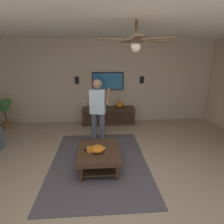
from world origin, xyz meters
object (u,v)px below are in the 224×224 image
Objects in this scene: remote_white at (102,149)px; potted_plant_tall at (6,108)px; remote_black at (87,148)px; wall_speaker_right at (77,80)px; person_standing at (98,109)px; bowl at (97,149)px; coffee_table at (99,154)px; book at (91,150)px; vase_round at (120,104)px; ceiling_fan at (136,42)px; wall_speaker_left at (142,80)px; tv at (108,81)px; media_console at (108,116)px.

potted_plant_tall is at bearing 112.48° from remote_white.
remote_white is 1.00× the size of remote_black.
potted_plant_tall is 4.20× the size of wall_speaker_right.
person_standing is 3.15m from potted_plant_tall.
coffee_table is at bearing -16.69° from bowl.
book is 1.00× the size of vase_round.
ceiling_fan is at bearing -111.78° from bowl.
remote_white is at bearing 87.08° from book.
vase_round is at bearing 110.58° from wall_speaker_left.
vase_round is at bearing -88.49° from potted_plant_tall.
potted_plant_tall is 3.45× the size of bowl.
tv is 2.97m from remote_black.
tv is 1.10× the size of potted_plant_tall.
wall_speaker_right is at bearing -179.80° from book.
coffee_table is at bearing -6.61° from tv.
tv is at bearing 160.17° from book.
person_standing is at bearing 153.67° from vase_round.
wall_speaker_left is (2.77, -1.68, 1.00)m from remote_black.
person_standing is 2.30m from wall_speaker_left.
bowl is 0.14m from book.
vase_round is (2.49, -0.93, 0.25)m from remote_black.
wall_speaker_left is (2.80, -1.39, 1.00)m from remote_white.
remote_black is (-1.05, 0.22, -0.52)m from person_standing.
coffee_table is at bearing 60.43° from ceiling_fan.
vase_round reaches higher than book.
media_console is 7.73× the size of book.
ceiling_fan is (-0.38, -0.84, 1.95)m from remote_black.
vase_round is 1.59m from wall_speaker_right.
wall_speaker_right is at bearing 12.62° from bowl.
potted_plant_tall is 4.20× the size of book.
potted_plant_tall is (2.43, 2.85, 0.33)m from coffee_table.
remote_white is (-2.79, 0.26, -0.97)m from tv.
remote_white reaches higher than coffee_table.
bowl is (-2.64, 0.35, 0.19)m from media_console.
book is (-2.82, 0.47, -0.96)m from tv.
vase_round is at bearing 54.53° from tv.
tv is 0.85× the size of ceiling_fan.
potted_plant_tall reaches higher than coffee_table.
person_standing is 2.11m from ceiling_fan.
coffee_table is at bearing 117.84° from remote_black.
remote_white is 3.29m from wall_speaker_left.
wall_speaker_left reaches higher than media_console.
wall_speaker_right is (1.72, 0.66, 0.48)m from person_standing.
vase_round is (2.52, -0.70, 0.36)m from coffee_table.
wall_speaker_right is 0.18× the size of ceiling_fan.
person_standing is (-1.70, 0.33, -0.45)m from tv.
wall_speaker_right reaches higher than coffee_table.
wall_speaker_left is (0.28, -0.75, 0.75)m from vase_round.
potted_plant_tall is 6.16× the size of remote_black.
vase_round is at bearing -101.57° from wall_speaker_right.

